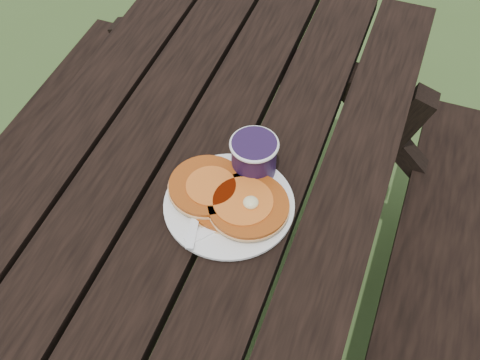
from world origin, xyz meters
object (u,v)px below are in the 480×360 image
(plate, at_px, (229,205))
(coffee_cup, at_px, (254,156))
(picnic_table, at_px, (175,330))
(pancake_stack, at_px, (229,197))

(plate, height_order, coffee_cup, coffee_cup)
(picnic_table, distance_m, coffee_cup, 0.50)
(plate, distance_m, coffee_cup, 0.11)
(picnic_table, distance_m, pancake_stack, 0.44)
(pancake_stack, distance_m, coffee_cup, 0.10)
(coffee_cup, bearing_deg, picnic_table, -117.26)
(pancake_stack, height_order, coffee_cup, coffee_cup)
(plate, bearing_deg, pancake_stack, 117.19)
(pancake_stack, relative_size, coffee_cup, 2.50)
(plate, bearing_deg, coffee_cup, 80.50)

